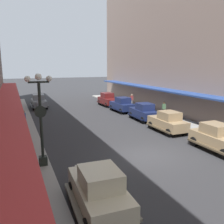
# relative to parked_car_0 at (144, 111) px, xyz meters

# --- Properties ---
(ground_plane) EXTENTS (200.00, 200.00, 0.00)m
(ground_plane) POSITION_rel_parked_car_0_xyz_m (-4.89, -9.02, -0.94)
(ground_plane) COLOR #2D2D30
(sidewalk_left) EXTENTS (3.00, 60.00, 0.15)m
(sidewalk_left) POSITION_rel_parked_car_0_xyz_m (-12.39, -9.02, -0.87)
(sidewalk_left) COLOR #99968E
(sidewalk_left) RESTS_ON ground
(parked_car_0) EXTENTS (2.25, 4.30, 1.84)m
(parked_car_0) POSITION_rel_parked_car_0_xyz_m (0.00, 0.00, 0.00)
(parked_car_0) COLOR #19234C
(parked_car_0) RESTS_ON ground
(parked_car_1) EXTENTS (2.17, 4.27, 1.84)m
(parked_car_1) POSITION_rel_parked_car_0_xyz_m (-0.03, -9.93, 0.00)
(parked_car_1) COLOR #997F5B
(parked_car_1) RESTS_ON ground
(parked_car_2) EXTENTS (2.20, 4.28, 1.84)m
(parked_car_2) POSITION_rel_parked_car_0_xyz_m (-0.10, 10.01, 0.00)
(parked_car_2) COLOR #591919
(parked_car_2) RESTS_ON ground
(parked_car_3) EXTENTS (2.27, 4.31, 1.84)m
(parked_car_3) POSITION_rel_parked_car_0_xyz_m (-9.75, -13.29, 0.00)
(parked_car_3) COLOR beige
(parked_car_3) RESTS_ON ground
(parked_car_4) EXTENTS (2.25, 4.30, 1.84)m
(parked_car_4) POSITION_rel_parked_car_0_xyz_m (-0.13, 5.12, 0.00)
(parked_car_4) COLOR #19234C
(parked_car_4) RESTS_ON ground
(parked_car_6) EXTENTS (2.15, 4.26, 1.84)m
(parked_car_6) POSITION_rel_parked_car_0_xyz_m (-9.44, 11.80, 0.00)
(parked_car_6) COLOR slate
(parked_car_6) RESTS_ON ground
(parked_car_7) EXTENTS (2.15, 4.26, 1.84)m
(parked_car_7) POSITION_rel_parked_car_0_xyz_m (-0.36, -4.73, 0.00)
(parked_car_7) COLOR #997F5B
(parked_car_7) RESTS_ON ground
(lamp_post_with_clock) EXTENTS (1.42, 0.44, 5.16)m
(lamp_post_with_clock) POSITION_rel_parked_car_0_xyz_m (-11.29, -8.18, 2.04)
(lamp_post_with_clock) COLOR black
(lamp_post_with_clock) RESTS_ON sidewalk_left
(fire_hydrant) EXTENTS (0.24, 0.24, 0.82)m
(fire_hydrant) POSITION_rel_parked_car_0_xyz_m (1.46, -4.15, -0.38)
(fire_hydrant) COLOR #B21E19
(fire_hydrant) RESTS_ON sidewalk_right
(pedestrian_0) EXTENTS (0.36, 0.24, 1.64)m
(pedestrian_0) POSITION_rel_parked_car_0_xyz_m (2.56, 7.70, 0.05)
(pedestrian_0) COLOR slate
(pedestrian_0) RESTS_ON sidewalk_right
(pedestrian_1) EXTENTS (0.36, 0.28, 1.67)m
(pedestrian_1) POSITION_rel_parked_car_0_xyz_m (-12.90, 10.36, 0.07)
(pedestrian_1) COLOR #4C4238
(pedestrian_1) RESTS_ON sidewalk_left
(pedestrian_2) EXTENTS (0.36, 0.24, 1.64)m
(pedestrian_2) POSITION_rel_parked_car_0_xyz_m (-11.87, 0.66, 0.05)
(pedestrian_2) COLOR #2D2D33
(pedestrian_2) RESTS_ON sidewalk_left
(pedestrian_3) EXTENTS (0.36, 0.28, 1.67)m
(pedestrian_3) POSITION_rel_parked_car_0_xyz_m (-13.17, -12.85, 0.07)
(pedestrian_3) COLOR #2D2D33
(pedestrian_3) RESTS_ON sidewalk_left
(pedestrian_4) EXTENTS (0.36, 0.28, 1.67)m
(pedestrian_4) POSITION_rel_parked_car_0_xyz_m (2.59, 0.09, 0.07)
(pedestrian_4) COLOR #4C4238
(pedestrian_4) RESTS_ON sidewalk_right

